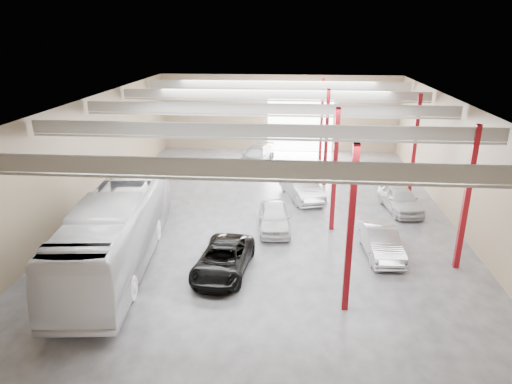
# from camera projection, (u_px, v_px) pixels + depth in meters

# --- Properties ---
(depot_shell) EXTENTS (22.12, 32.12, 7.06)m
(depot_shell) POSITION_uv_depth(u_px,v_px,m) (271.00, 134.00, 27.27)
(depot_shell) COLOR #434347
(depot_shell) RESTS_ON ground
(coach_bus) EXTENTS (4.41, 13.14, 3.59)m
(coach_bus) POSITION_uv_depth(u_px,v_px,m) (118.00, 229.00, 22.01)
(coach_bus) COLOR white
(coach_bus) RESTS_ON ground
(black_sedan) EXTENTS (2.73, 5.11, 1.37)m
(black_sedan) POSITION_uv_depth(u_px,v_px,m) (223.00, 259.00, 21.42)
(black_sedan) COLOR black
(black_sedan) RESTS_ON ground
(car_row_a) EXTENTS (2.14, 4.49, 1.48)m
(car_row_a) POSITION_uv_depth(u_px,v_px,m) (274.00, 217.00, 26.10)
(car_row_a) COLOR silver
(car_row_a) RESTS_ON ground
(car_row_b) EXTENTS (3.30, 5.36, 1.67)m
(car_row_b) POSITION_uv_depth(u_px,v_px,m) (302.00, 187.00, 30.82)
(car_row_b) COLOR #ACABB0
(car_row_b) RESTS_ON ground
(car_row_c) EXTENTS (3.22, 5.63, 1.54)m
(car_row_c) POSITION_uv_depth(u_px,v_px,m) (256.00, 157.00, 38.31)
(car_row_c) COLOR gray
(car_row_c) RESTS_ON ground
(car_right_near) EXTENTS (1.90, 4.54, 1.46)m
(car_right_near) POSITION_uv_depth(u_px,v_px,m) (381.00, 241.00, 23.13)
(car_right_near) COLOR #AFAFB4
(car_right_near) RESTS_ON ground
(car_right_far) EXTENTS (2.48, 4.73, 1.53)m
(car_right_far) POSITION_uv_depth(u_px,v_px,m) (400.00, 199.00, 28.78)
(car_right_far) COLOR silver
(car_right_far) RESTS_ON ground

